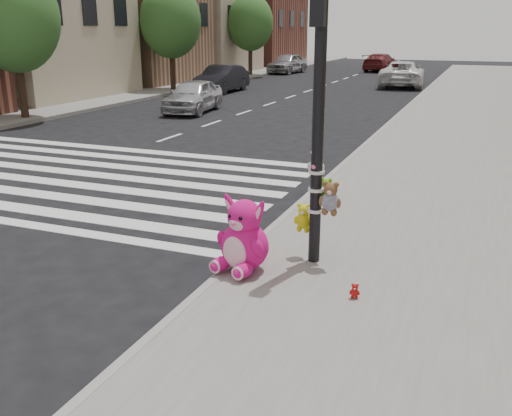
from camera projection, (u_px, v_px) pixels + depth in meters
The scene contains 19 objects.
ground at pixel (85, 291), 7.50m from camera, with size 120.00×120.00×0.00m, color black.
sidewalk_near at pixel (494, 161), 14.56m from camera, with size 7.00×80.00×0.14m, color slate.
sidewalk_far at pixel (116, 92), 29.96m from camera, with size 6.00×80.00×0.14m, color slate.
curb_edge at pixel (360, 150), 15.78m from camera, with size 0.12×80.00×0.15m, color gray.
crosswalk at pixel (69, 172), 13.69m from camera, with size 11.00×6.00×0.01m, color silver, non-canonical shape.
bld_far_c at pixel (142, 16), 34.79m from camera, with size 6.00×8.00×8.00m, color #A07655.
bld_far_d at pixel (207, 4), 42.46m from camera, with size 6.00×8.00×10.00m, color tan.
bld_far_e at pixel (261, 14), 52.35m from camera, with size 6.00×10.00×9.00m, color brown.
signal_pole at pixel (319, 151), 7.65m from camera, with size 0.72×0.49×4.00m.
tree_far_a at pixel (13, 18), 20.10m from camera, with size 3.20×3.20×5.44m.
tree_far_b at pixel (170, 21), 29.84m from camera, with size 3.20×3.20×5.44m.
tree_far_c at pixel (250, 23), 39.57m from camera, with size 3.20×3.20×5.44m.
pink_bunny at pixel (243, 240), 7.69m from camera, with size 0.79×0.88×1.05m.
red_teddy at pixel (355, 291), 6.96m from camera, with size 0.13×0.09×0.19m, color red, non-canonical shape.
car_silver_far at pixel (193, 96), 23.24m from camera, with size 1.57×3.89×1.33m, color silver.
car_dark_far at pixel (222, 79), 30.43m from camera, with size 1.50×4.30×1.42m, color black.
car_white_near at pixel (402, 74), 33.35m from camera, with size 2.44×5.28×1.47m, color silver.
car_maroon_near at pixel (381, 62), 45.38m from camera, with size 1.93×4.75×1.38m, color maroon.
car_silver_deep at pixel (287, 63), 43.23m from camera, with size 1.77×4.41×1.50m, color #A9A8AD.
Camera 1 is at (4.63, -5.49, 3.30)m, focal length 40.00 mm.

